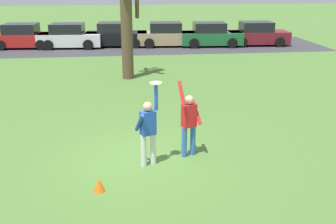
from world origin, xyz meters
name	(u,v)px	position (x,y,z in m)	size (l,w,h in m)	color
ground_plane	(142,158)	(0.00, 0.00, 0.00)	(120.00, 120.00, 0.00)	#4C7533
person_catcher	(148,128)	(0.16, -0.38, 0.98)	(0.58, 0.48, 2.08)	silver
person_defender	(189,121)	(1.24, 0.04, 0.98)	(0.63, 0.57, 2.04)	#3366B7
frisbee_disc	(156,83)	(0.37, -0.30, 2.09)	(0.29, 0.29, 0.02)	white
parked_car_red	(23,37)	(-6.81, 17.79, 0.73)	(4.20, 2.23, 1.59)	red
parked_car_white	(70,37)	(-3.80, 17.53, 0.73)	(4.20, 2.23, 1.59)	white
parked_car_black	(116,35)	(-0.75, 17.77, 0.73)	(4.20, 2.23, 1.59)	black
parked_car_tan	(167,35)	(2.71, 17.47, 0.73)	(4.20, 2.23, 1.59)	tan
parked_car_green	(211,35)	(5.64, 17.09, 0.73)	(4.20, 2.23, 1.59)	#1E6633
parked_car_maroon	(257,34)	(8.92, 17.11, 0.73)	(4.20, 2.23, 1.59)	maroon
parking_strip	(141,47)	(0.94, 17.39, 0.00)	(24.72, 6.40, 0.01)	#38383D
bare_tree_tall	(126,8)	(-0.15, 8.66, 3.17)	(1.47, 1.63, 6.43)	brown
field_cone_orange	(99,185)	(-1.01, -1.54, 0.16)	(0.26, 0.26, 0.32)	orange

